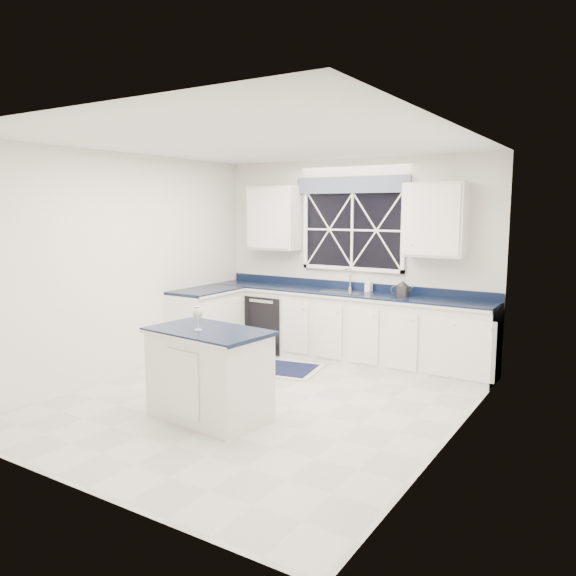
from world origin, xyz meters
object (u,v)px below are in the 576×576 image
Objects in this scene: island at (209,373)px; wine_glass at (198,314)px; dishwasher at (274,322)px; faucet at (350,278)px; kettle at (402,289)px; soap_bottle at (369,285)px.

wine_glass is at bearing -121.12° from island.
wine_glass reaches higher than dishwasher.
island reaches higher than dishwasher.
faucet is 2.85m from island.
faucet is 1.30× the size of wine_glass.
kettle reaches higher than wine_glass.
wine_glass is (-0.06, -0.08, 0.60)m from island.
island is 0.61m from wine_glass.
faucet reaches higher than soap_bottle.
soap_bottle is (0.28, 0.01, -0.07)m from faucet.
island is 4.66× the size of kettle.
dishwasher is 3.06× the size of kettle.
dishwasher is 4.50× the size of soap_bottle.
soap_bottle is (0.44, 2.78, 0.59)m from island.
dishwasher is 2.72× the size of faucet.
soap_bottle is (-0.54, 0.19, -0.00)m from kettle.
island is 6.85× the size of soap_bottle.
faucet reaches higher than dishwasher.
faucet is 0.24× the size of island.
dishwasher is 1.53m from soap_bottle.
island is 2.88m from soap_bottle.
dishwasher is 2.02m from kettle.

